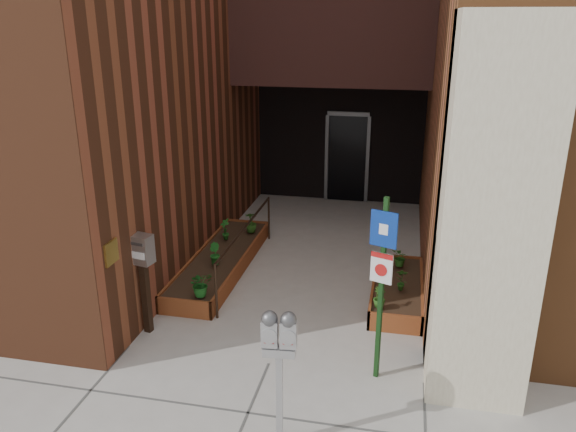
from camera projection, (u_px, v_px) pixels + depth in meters
The scene contains 14 objects.
ground at pixel (269, 364), 7.40m from camera, with size 80.00×80.00×0.00m, color #9E9991.
planter_left at pixel (221, 262), 10.14m from camera, with size 0.90×3.60×0.30m.
planter_right at pixel (397, 291), 9.07m from camera, with size 0.80×2.20×0.30m.
handrail at pixel (246, 233), 9.79m from camera, with size 0.04×3.34×0.90m.
parking_meter at pixel (279, 344), 5.60m from camera, with size 0.36×0.18×1.59m.
sign_post at pixel (382, 271), 6.64m from camera, with size 0.31×0.13×2.39m.
payment_dropbox at pixel (143, 263), 7.81m from camera, with size 0.33×0.27×1.50m.
shrub_left_a at pixel (201, 284), 8.50m from camera, with size 0.35×0.35×0.39m, color #18551A.
shrub_left_b at pixel (214, 254), 9.60m from camera, with size 0.21×0.21×0.38m, color #18571A.
shrub_left_c at pixel (251, 222), 11.04m from camera, with size 0.23×0.23×0.40m, color #254F16.
shrub_left_d at pixel (225, 229), 10.67m from camera, with size 0.22×0.22×0.41m, color #1C5E1A.
shrub_right_a at pixel (379, 297), 8.18m from camera, with size 0.18×0.18×0.31m, color #255016.
shrub_right_b at pixel (402, 279), 8.69m from camera, with size 0.19×0.19×0.36m, color #1D5016.
shrub_right_c at pixel (400, 258), 9.52m from camera, with size 0.28×0.28×0.31m, color #265F1B.
Camera 1 is at (1.56, -6.13, 4.31)m, focal length 35.00 mm.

